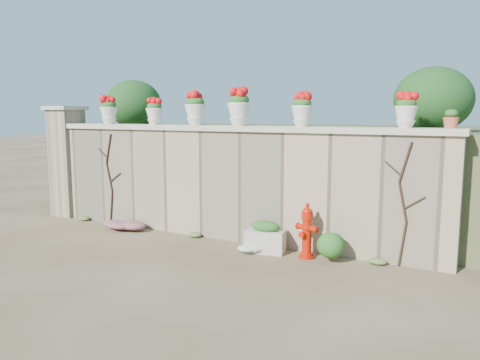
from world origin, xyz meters
The scene contains 21 objects.
ground centered at (0.00, 0.00, 0.00)m, with size 80.00×80.00×0.00m, color brown.
stone_wall centered at (0.00, 1.80, 1.00)m, with size 8.00×0.40×2.00m, color #9E8769.
wall_cap centered at (0.00, 1.80, 2.05)m, with size 8.10×0.52×0.10m, color beige.
gate_pillar centered at (-4.15, 1.80, 1.26)m, with size 0.72×0.72×2.48m.
raised_fill centered at (0.00, 5.00, 1.00)m, with size 9.00×6.00×2.00m, color #384C23.
back_shrub_left centered at (-3.20, 3.00, 2.55)m, with size 1.30×1.30×1.10m, color #143814.
back_shrub_right centered at (3.40, 3.00, 2.55)m, with size 1.30×1.30×1.10m, color #143814.
vine_left centered at (-2.67, 1.58, 0.99)m, with size 0.60×0.04×1.91m.
vine_right centered at (3.23, 1.58, 0.99)m, with size 0.60×0.04×1.91m.
fire_hydrant centered at (1.81, 1.31, 0.45)m, with size 0.39×0.28×0.90m.
planter_box centered at (1.09, 1.28, 0.25)m, with size 0.71×0.50×0.54m.
green_shrub centered at (2.12, 1.30, 0.31)m, with size 0.66×0.60×0.63m, color #1E5119.
magenta_clump centered at (-2.07, 1.27, 0.13)m, with size 0.97×0.65×0.26m, color #B7246C.
white_flowers centered at (0.84, 1.07, 0.10)m, with size 0.55×0.44×0.20m, color white.
urn_pot_0 centered at (-2.84, 1.80, 2.38)m, with size 0.36×0.36×0.57m.
urn_pot_1 centered at (-1.62, 1.80, 2.36)m, with size 0.33×0.33×0.52m.
urn_pot_2 centered at (-0.64, 1.80, 2.41)m, with size 0.40×0.40×0.62m.
urn_pot_3 centered at (0.30, 1.80, 2.43)m, with size 0.42×0.42×0.66m.
urn_pot_4 centered at (1.50, 1.80, 2.38)m, with size 0.36×0.36×0.56m.
urn_pot_5 centered at (3.16, 1.80, 2.36)m, with size 0.34×0.34×0.53m.
terracotta_pot centered at (3.79, 1.80, 2.22)m, with size 0.22×0.22×0.27m.
Camera 1 is at (4.36, -5.64, 2.30)m, focal length 35.00 mm.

